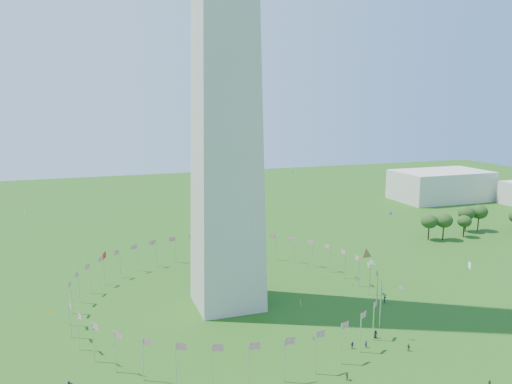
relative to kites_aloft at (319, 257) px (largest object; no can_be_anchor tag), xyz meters
The scene contains 4 objects.
flag_ring 33.07m from the kites_aloft, 118.02° to the left, with size 80.24×80.24×9.00m.
gov_building_east_a 185.88m from the kites_aloft, 42.78° to the left, with size 50.00×30.00×16.00m, color beige.
kites_aloft is the anchor object (origin of this frame).
tree_line_east 118.76m from the kites_aloft, 31.48° to the left, with size 53.57×15.95×10.91m.
Camera 1 is at (-34.08, -72.04, 53.88)m, focal length 35.00 mm.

